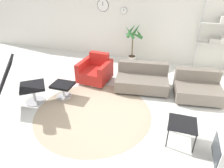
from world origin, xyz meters
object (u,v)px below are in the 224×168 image
Objects in this scene: lounge_chair at (12,77)px; potted_plant at (133,43)px; armchair_red at (95,72)px; couch_low at (142,80)px; ottoman at (63,87)px; shelf_unit at (223,32)px; side_table at (182,125)px; couch_second at (197,89)px.

lounge_chair is 3.70m from potted_plant.
armchair_red is 0.62× the size of couch_low.
potted_plant is (1.13, 2.54, 0.43)m from ottoman.
ottoman is 0.24× the size of shelf_unit.
ottoman is 1.99m from couch_low.
ottoman is at bearing 165.79° from side_table.
couch_low is 2.78m from shelf_unit.
couch_second is 2.39× the size of side_table.
couch_second is 1.67m from side_table.
side_table is 3.62m from potted_plant.
potted_plant is at bearing -175.63° from shelf_unit.
side_table reaches higher than ottoman.
armchair_red is at bearing 143.33° from side_table.
lounge_chair reaches higher than couch_second.
couch_second reaches higher than side_table.
ottoman is 4.66m from shelf_unit.
ottoman is at bearing 9.36° from couch_second.
armchair_red is at bearing -9.27° from couch_second.
armchair_red is (0.43, 1.01, 0.01)m from ottoman.
side_table is at bearing -63.80° from potted_plant.
ottoman is 1.03× the size of side_table.
couch_second is at bearing 170.25° from couch_low.
armchair_red is 2.85m from side_table.
armchair_red is 1.30m from couch_low.
ottoman is at bearing 71.66° from armchair_red.
couch_second is (1.34, -0.05, 0.00)m from couch_low.
lounge_chair is 5.60m from shelf_unit.
lounge_chair is at bearing -143.12° from shelf_unit.
couch_low is 2.93× the size of side_table.
potted_plant is 2.59m from shelf_unit.
armchair_red is 0.42× the size of shelf_unit.
couch_second is at bearing -39.62° from potted_plant.
potted_plant is (-0.60, 1.56, 0.46)m from couch_low.
lounge_chair is at bearing -121.43° from potted_plant.
couch_second is at bearing -176.79° from armchair_red.
lounge_chair is at bearing 178.73° from side_table.
armchair_red is 0.66× the size of potted_plant.
armchair_red reaches higher than ottoman.
couch_low is at bearing -68.86° from potted_plant.
armchair_red is at bearing 66.83° from ottoman.
side_table is (0.99, -1.67, 0.14)m from couch_low.
shelf_unit is at bearing -147.05° from armchair_red.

